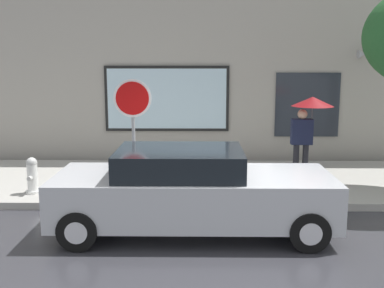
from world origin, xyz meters
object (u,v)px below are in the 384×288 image
at_px(fire_hydrant, 32,176).
at_px(stop_sign, 133,115).
at_px(parked_car, 191,191).
at_px(pedestrian_with_umbrella, 309,115).

relative_size(fire_hydrant, stop_sign, 0.32).
xyz_separation_m(fire_hydrant, stop_sign, (2.20, -0.29, 1.33)).
height_order(parked_car, stop_sign, stop_sign).
bearing_deg(pedestrian_with_umbrella, stop_sign, -158.28).
bearing_deg(stop_sign, pedestrian_with_umbrella, 21.72).
relative_size(parked_car, stop_sign, 1.94).
xyz_separation_m(fire_hydrant, pedestrian_with_umbrella, (6.08, 1.25, 1.16)).
bearing_deg(parked_car, pedestrian_with_umbrella, 48.85).
height_order(fire_hydrant, pedestrian_with_umbrella, pedestrian_with_umbrella).
xyz_separation_m(pedestrian_with_umbrella, stop_sign, (-3.87, -1.54, 0.17)).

